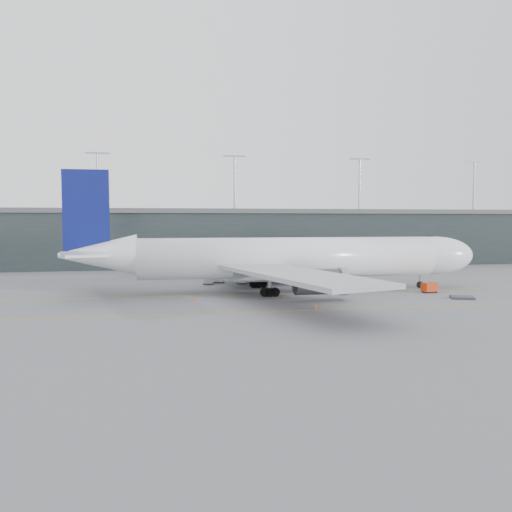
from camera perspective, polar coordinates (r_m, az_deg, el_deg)
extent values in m
plane|color=slate|center=(86.12, -1.52, -4.01)|extent=(320.00, 320.00, 0.00)
cube|color=#C48412|center=(82.21, -1.11, -4.39)|extent=(160.00, 0.25, 0.02)
cube|color=#C48412|center=(66.65, 1.04, -6.36)|extent=(160.00, 0.25, 0.02)
cube|color=#C48412|center=(106.50, -0.45, -2.46)|extent=(0.25, 60.00, 0.02)
cube|color=#1E2729|center=(142.99, -4.96, 1.98)|extent=(240.00, 35.00, 14.00)
cube|color=#4E5053|center=(142.93, -4.98, 5.03)|extent=(240.00, 36.00, 1.20)
cylinder|color=#9E9EA3|center=(133.86, -17.64, 8.10)|extent=(0.60, 0.60, 14.00)
cylinder|color=#9E9EA3|center=(133.88, -2.47, 8.28)|extent=(0.60, 0.60, 14.00)
cylinder|color=#9E9EA3|center=(142.76, 11.74, 7.93)|extent=(0.60, 0.60, 14.00)
cylinder|color=#9E9EA3|center=(159.02, 23.63, 7.27)|extent=(0.60, 0.60, 14.00)
cylinder|color=white|center=(85.15, 3.80, -0.16)|extent=(50.64, 6.96, 6.82)
ellipsoid|color=white|center=(95.18, 19.77, 0.05)|extent=(14.35, 6.86, 6.82)
cone|color=white|center=(83.46, -17.62, 0.10)|extent=(12.12, 6.58, 6.55)
cube|color=#989DA1|center=(85.13, 3.07, -1.95)|extent=(17.62, 5.55, 2.20)
cube|color=black|center=(97.25, 21.93, 0.72)|extent=(2.43, 3.31, 0.88)
cube|color=#989DA1|center=(67.97, 4.48, -2.15)|extent=(18.24, 33.40, 0.61)
cylinder|color=#3D3E43|center=(75.98, 7.27, -2.94)|extent=(7.71, 3.87, 3.85)
cube|color=#989DA1|center=(101.24, -0.30, -0.12)|extent=(18.39, 33.41, 0.61)
cylinder|color=#3D3E43|center=(96.04, 3.59, -1.47)|extent=(7.71, 3.87, 3.85)
cube|color=#0B125D|center=(83.54, -18.84, 4.84)|extent=(7.15, 0.57, 13.21)
cube|color=white|center=(77.61, -19.03, 0.20)|extent=(8.39, 11.12, 0.39)
cube|color=white|center=(89.56, -17.80, 0.71)|extent=(8.43, 11.14, 0.39)
cylinder|color=black|center=(94.34, 18.25, -3.14)|extent=(1.21, 0.44, 1.21)
cylinder|color=#9E9EA3|center=(94.25, 18.26, -2.64)|extent=(0.33, 0.33, 2.86)
cylinder|color=black|center=(79.62, 1.59, -4.15)|extent=(1.43, 0.55, 1.43)
cylinder|color=black|center=(89.90, 0.26, -3.21)|extent=(1.43, 0.55, 1.43)
cube|color=#27272C|center=(92.82, 11.40, -0.18)|extent=(4.19, 4.51, 3.01)
cube|color=#27272C|center=(100.32, 8.56, 0.16)|extent=(5.62, 14.20, 2.68)
cube|color=#27272C|center=(112.48, 4.90, 0.60)|extent=(5.89, 14.26, 2.79)
cube|color=#27272C|center=(125.02, 1.97, 0.96)|extent=(6.15, 14.32, 2.90)
cylinder|color=#9E9EA3|center=(101.23, 8.33, -1.69)|extent=(0.54, 0.54, 4.08)
cube|color=#3D3E43|center=(101.41, 8.32, -2.62)|extent=(2.44, 2.03, 0.75)
cylinder|color=#27272C|center=(129.52, 5.15, 1.05)|extent=(4.29, 4.29, 3.22)
cylinder|color=#27272C|center=(129.75, 5.14, -0.47)|extent=(1.93, 1.93, 3.86)
cube|color=#B62F0D|center=(88.91, 19.21, -3.37)|extent=(2.72, 2.05, 1.44)
cylinder|color=black|center=(88.00, 19.01, -3.91)|extent=(0.47, 0.26, 0.44)
cylinder|color=black|center=(89.19, 19.86, -3.83)|extent=(0.47, 0.26, 0.44)
cylinder|color=black|center=(88.82, 18.54, -3.83)|extent=(0.47, 0.26, 0.44)
cylinder|color=black|center=(90.00, 19.39, -3.75)|extent=(0.47, 0.26, 0.44)
cube|color=#323237|center=(83.94, 22.48, -4.39)|extent=(4.06, 3.66, 0.33)
cube|color=#3D3E43|center=(94.93, -5.47, -3.19)|extent=(1.99, 1.59, 0.20)
cube|color=#A5ABB1|center=(94.83, -5.47, -2.65)|extent=(1.59, 1.49, 1.49)
cube|color=#27429A|center=(94.74, -5.48, -2.19)|extent=(1.64, 1.54, 0.08)
cube|color=#3D3E43|center=(97.33, -4.27, -3.00)|extent=(2.51, 2.17, 0.22)
cube|color=silver|center=(97.22, -4.28, -2.41)|extent=(2.06, 1.97, 1.66)
cube|color=#27429A|center=(97.12, -4.28, -1.91)|extent=(2.12, 2.04, 0.09)
cube|color=#3D3E43|center=(95.47, -1.58, -3.13)|extent=(2.40, 2.12, 0.20)
cube|color=#ADB0B9|center=(95.36, -1.58, -2.59)|extent=(1.98, 1.91, 1.52)
cube|color=#27429A|center=(95.28, -1.58, -2.11)|extent=(2.04, 1.97, 0.08)
cone|color=#FE5F0E|center=(92.37, 18.98, -3.44)|extent=(0.49, 0.49, 0.78)
cone|color=#EE520D|center=(69.40, 6.79, -5.71)|extent=(0.42, 0.42, 0.67)
cone|color=orange|center=(97.68, 1.69, -2.87)|extent=(0.40, 0.40, 0.63)
cone|color=#E1590C|center=(75.63, -7.11, -4.92)|extent=(0.39, 0.39, 0.62)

